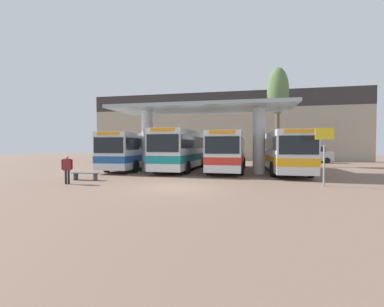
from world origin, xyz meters
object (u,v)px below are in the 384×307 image
object	(u,v)px
parked_car_street	(313,155)
transit_bus_far_right_bay	(283,150)
transit_bus_center_bay	(183,149)
pedestrian_waiting	(67,167)
transit_bus_right_bay	(228,150)
info_sign_platform	(324,145)
transit_bus_left_bay	(136,150)
poplar_tree_behind_left	(278,93)
waiting_bench_near_pillar	(86,175)

from	to	relation	value
parked_car_street	transit_bus_far_right_bay	bearing A→B (deg)	-113.80
transit_bus_center_bay	pedestrian_waiting	xyz separation A→B (m)	(-4.24, -9.40, -0.90)
transit_bus_right_bay	transit_bus_far_right_bay	size ratio (longest dim) A/B	0.98
info_sign_platform	pedestrian_waiting	xyz separation A→B (m)	(-13.64, -2.06, -1.21)
transit_bus_left_bay	parked_car_street	bearing A→B (deg)	-148.80
pedestrian_waiting	poplar_tree_behind_left	distance (m)	21.22
transit_bus_center_bay	poplar_tree_behind_left	world-z (taller)	poplar_tree_behind_left
pedestrian_waiting	poplar_tree_behind_left	size ratio (longest dim) A/B	0.15
transit_bus_left_bay	parked_car_street	xyz separation A→B (m)	(18.07, 12.04, -0.78)
transit_bus_center_bay	transit_bus_far_right_bay	distance (m)	8.34
transit_bus_center_bay	poplar_tree_behind_left	xyz separation A→B (m)	(8.62, 6.12, 5.72)
waiting_bench_near_pillar	pedestrian_waiting	size ratio (longest dim) A/B	1.07
transit_bus_right_bay	parked_car_street	xyz separation A→B (m)	(9.65, 12.19, -0.79)
pedestrian_waiting	parked_car_street	size ratio (longest dim) A/B	0.37
transit_bus_left_bay	poplar_tree_behind_left	xyz separation A→B (m)	(13.07, 5.88, 5.83)
transit_bus_left_bay	info_sign_platform	distance (m)	15.80
info_sign_platform	pedestrian_waiting	world-z (taller)	info_sign_platform
transit_bus_center_bay	poplar_tree_behind_left	distance (m)	12.02
transit_bus_center_bay	info_sign_platform	size ratio (longest dim) A/B	3.50
transit_bus_far_right_bay	waiting_bench_near_pillar	world-z (taller)	transit_bus_far_right_bay
pedestrian_waiting	waiting_bench_near_pillar	bearing A→B (deg)	60.38
waiting_bench_near_pillar	parked_car_street	distance (m)	26.86
transit_bus_left_bay	poplar_tree_behind_left	world-z (taller)	poplar_tree_behind_left
poplar_tree_behind_left	parked_car_street	distance (m)	10.33
transit_bus_right_bay	pedestrian_waiting	bearing A→B (deg)	50.06
waiting_bench_near_pillar	parked_car_street	world-z (taller)	parked_car_street
info_sign_platform	transit_bus_far_right_bay	bearing A→B (deg)	98.72
transit_bus_far_right_bay	parked_car_street	world-z (taller)	transit_bus_far_right_bay
info_sign_platform	transit_bus_right_bay	bearing A→B (deg)	126.11
info_sign_platform	parked_car_street	world-z (taller)	info_sign_platform
transit_bus_center_bay	waiting_bench_near_pillar	world-z (taller)	transit_bus_center_bay
transit_bus_far_right_bay	parked_car_street	bearing A→B (deg)	-114.07
transit_bus_far_right_bay	poplar_tree_behind_left	distance (m)	8.73
transit_bus_left_bay	pedestrian_waiting	xyz separation A→B (m)	(0.21, -9.65, -0.80)
transit_bus_center_bay	pedestrian_waiting	bearing A→B (deg)	66.88
info_sign_platform	parked_car_street	bearing A→B (deg)	77.87
pedestrian_waiting	parked_car_street	distance (m)	28.09
pedestrian_waiting	transit_bus_left_bay	bearing A→B (deg)	62.30
transit_bus_left_bay	poplar_tree_behind_left	size ratio (longest dim) A/B	1.06
transit_bus_left_bay	poplar_tree_behind_left	bearing A→B (deg)	-158.26
pedestrian_waiting	poplar_tree_behind_left	bearing A→B (deg)	21.40
transit_bus_far_right_bay	parked_car_street	xyz separation A→B (m)	(5.29, 12.66, -0.79)
transit_bus_far_right_bay	pedestrian_waiting	size ratio (longest dim) A/B	6.88
parked_car_street	transit_bus_center_bay	bearing A→B (deg)	-139.07
transit_bus_left_bay	transit_bus_far_right_bay	world-z (taller)	transit_bus_left_bay
transit_bus_right_bay	waiting_bench_near_pillar	bearing A→B (deg)	44.78
transit_bus_center_bay	transit_bus_right_bay	distance (m)	3.97
waiting_bench_near_pillar	poplar_tree_behind_left	xyz separation A→B (m)	(12.84, 13.90, 7.24)
transit_bus_right_bay	poplar_tree_behind_left	bearing A→B (deg)	-126.79
transit_bus_far_right_bay	info_sign_platform	size ratio (longest dim) A/B	3.54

